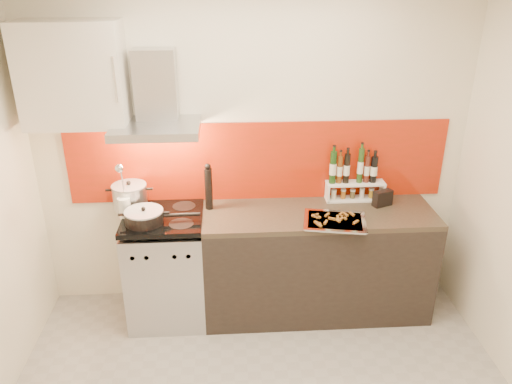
{
  "coord_description": "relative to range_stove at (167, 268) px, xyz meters",
  "views": [
    {
      "loc": [
        -0.21,
        -2.32,
        2.62
      ],
      "look_at": [
        0.0,
        0.95,
        1.15
      ],
      "focal_mm": 35.0,
      "sensor_mm": 36.0,
      "label": 1
    }
  ],
  "objects": [
    {
      "name": "pepper_mill",
      "position": [
        0.35,
        0.12,
        0.64
      ],
      "size": [
        0.06,
        0.06,
        0.38
      ],
      "color": "black",
      "rests_on": "counter"
    },
    {
      "name": "back_wall",
      "position": [
        0.7,
        0.3,
        0.86
      ],
      "size": [
        3.4,
        0.02,
        2.6
      ],
      "primitive_type": "cube",
      "color": "silver",
      "rests_on": "ground"
    },
    {
      "name": "step_shelf",
      "position": [
        1.51,
        0.21,
        0.64
      ],
      "size": [
        0.47,
        0.13,
        0.44
      ],
      "color": "white",
      "rests_on": "counter"
    },
    {
      "name": "range_hood",
      "position": [
        0.0,
        0.14,
        1.3
      ],
      "size": [
        0.62,
        0.5,
        0.61
      ],
      "color": "#B7B7BA",
      "rests_on": "back_wall"
    },
    {
      "name": "range_stove",
      "position": [
        0.0,
        0.0,
        0.0
      ],
      "size": [
        0.6,
        0.6,
        0.91
      ],
      "color": "#B7B7BA",
      "rests_on": "ground"
    },
    {
      "name": "baking_tray",
      "position": [
        1.28,
        -0.18,
        0.47
      ],
      "size": [
        0.51,
        0.43,
        0.03
      ],
      "color": "silver",
      "rests_on": "counter"
    },
    {
      "name": "upper_cabinet",
      "position": [
        -0.55,
        0.13,
        1.51
      ],
      "size": [
        0.7,
        0.35,
        0.72
      ],
      "primitive_type": "cube",
      "color": "beige",
      "rests_on": "back_wall"
    },
    {
      "name": "counter",
      "position": [
        1.2,
        0.0,
        0.01
      ],
      "size": [
        1.8,
        0.6,
        0.9
      ],
      "color": "black",
      "rests_on": "ground"
    },
    {
      "name": "backsplash",
      "position": [
        0.75,
        0.29,
        0.78
      ],
      "size": [
        3.0,
        0.02,
        0.64
      ],
      "primitive_type": "cube",
      "color": "#9C2308",
      "rests_on": "back_wall"
    },
    {
      "name": "saute_pan",
      "position": [
        -0.11,
        -0.11,
        0.52
      ],
      "size": [
        0.55,
        0.28,
        0.13
      ],
      "color": "black",
      "rests_on": "range_stove"
    },
    {
      "name": "stock_pot",
      "position": [
        -0.26,
        0.15,
        0.57
      ],
      "size": [
        0.27,
        0.27,
        0.23
      ],
      "color": "#B7B7BA",
      "rests_on": "range_stove"
    },
    {
      "name": "caddy_box",
      "position": [
        1.72,
        0.09,
        0.52
      ],
      "size": [
        0.17,
        0.12,
        0.13
      ],
      "primitive_type": "cube",
      "rotation": [
        0.0,
        0.0,
        0.4
      ],
      "color": "black",
      "rests_on": "counter"
    },
    {
      "name": "utensil_jar",
      "position": [
        -0.28,
        -0.0,
        0.59
      ],
      "size": [
        0.1,
        0.14,
        0.45
      ],
      "color": "silver",
      "rests_on": "range_stove"
    }
  ]
}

